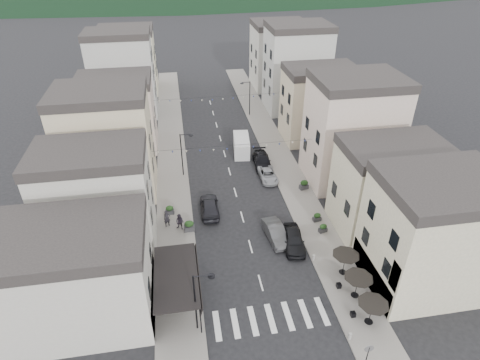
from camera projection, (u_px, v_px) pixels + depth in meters
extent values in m
plane|color=black|center=(276.00, 339.00, 31.81)|extent=(700.00, 700.00, 0.00)
cube|color=slate|center=(172.00, 154.00, 57.36)|extent=(4.00, 76.00, 0.12)
cube|color=slate|center=(274.00, 146.00, 59.45)|extent=(4.00, 76.00, 0.12)
cube|color=#B4AFA5|center=(73.00, 281.00, 31.66)|extent=(12.00, 8.00, 8.00)
cube|color=#B7B191|center=(432.00, 238.00, 34.47)|extent=(10.00, 8.00, 10.00)
cube|color=black|center=(176.00, 276.00, 33.20)|extent=(3.60, 7.50, 0.15)
cube|color=black|center=(198.00, 277.00, 33.72)|extent=(0.34, 7.50, 0.99)
cylinder|color=black|center=(201.00, 320.00, 31.39)|extent=(0.10, 0.10, 3.20)
cylinder|color=black|center=(194.00, 258.00, 37.21)|extent=(0.10, 0.10, 3.20)
cube|color=#B4AFA5|center=(98.00, 204.00, 38.75)|extent=(10.00, 7.00, 10.00)
cube|color=#262323|center=(87.00, 154.00, 35.80)|extent=(10.20, 7.14, 1.00)
cube|color=#C7B595|center=(108.00, 147.00, 46.54)|extent=(10.00, 8.00, 12.00)
cube|color=#262323|center=(97.00, 93.00, 43.05)|extent=(10.20, 8.16, 1.00)
cube|color=#C4AE9F|center=(119.00, 116.00, 57.19)|extent=(10.00, 8.00, 9.50)
cube|color=#262323|center=(112.00, 80.00, 54.38)|extent=(10.20, 8.16, 1.00)
cube|color=#A7A7A2|center=(123.00, 77.00, 66.24)|extent=(10.00, 7.00, 13.00)
cube|color=#262323|center=(116.00, 33.00, 62.48)|extent=(10.20, 7.14, 1.00)
cube|color=#B7B191|center=(129.00, 63.00, 76.76)|extent=(10.00, 9.00, 11.00)
cube|color=#262323|center=(124.00, 30.00, 73.54)|extent=(10.20, 9.18, 1.00)
cube|color=#B7B191|center=(387.00, 192.00, 41.40)|extent=(10.00, 7.00, 9.00)
cube|color=#262323|center=(397.00, 149.00, 38.71)|extent=(10.20, 7.14, 1.00)
cube|color=#C4AE9F|center=(351.00, 134.00, 48.78)|extent=(10.00, 8.00, 12.50)
cube|color=#262323|center=(360.00, 80.00, 45.15)|extent=(10.20, 8.16, 1.00)
cube|color=#C7B595|center=(318.00, 107.00, 59.43)|extent=(10.00, 7.00, 10.00)
cube|color=#262323|center=(322.00, 70.00, 56.48)|extent=(10.20, 7.14, 1.00)
cube|color=#A7A7A2|center=(296.00, 71.00, 68.48)|extent=(10.00, 8.00, 13.50)
cube|color=#262323|center=(299.00, 26.00, 64.59)|extent=(10.20, 8.16, 1.00)
cube|color=#B4AFA5|center=(279.00, 57.00, 79.00)|extent=(10.00, 9.00, 11.50)
cube|color=#262323|center=(280.00, 24.00, 75.65)|extent=(10.20, 9.18, 1.00)
cylinder|color=black|center=(370.00, 315.00, 32.20)|extent=(0.06, 0.06, 2.30)
cone|color=black|center=(373.00, 306.00, 31.61)|extent=(2.50, 2.50, 0.55)
cylinder|color=black|center=(369.00, 321.00, 32.62)|extent=(0.70, 0.70, 0.04)
cylinder|color=black|center=(356.00, 289.00, 34.53)|extent=(0.06, 0.06, 2.30)
cone|color=black|center=(358.00, 280.00, 33.94)|extent=(2.50, 2.50, 0.55)
cylinder|color=black|center=(355.00, 295.00, 34.95)|extent=(0.70, 0.70, 0.04)
cylinder|color=black|center=(344.00, 266.00, 36.86)|extent=(0.06, 0.06, 2.30)
cone|color=black|center=(345.00, 257.00, 36.27)|extent=(2.50, 2.50, 0.55)
cylinder|color=black|center=(343.00, 272.00, 37.28)|extent=(0.70, 0.70, 0.04)
cylinder|color=black|center=(195.00, 304.00, 31.01)|extent=(0.14, 0.14, 6.00)
cylinder|color=black|center=(203.00, 276.00, 29.55)|extent=(1.40, 0.10, 0.10)
cylinder|color=black|center=(211.00, 276.00, 29.72)|extent=(0.56, 0.56, 0.08)
cylinder|color=black|center=(182.00, 155.00, 50.98)|extent=(0.14, 0.14, 6.00)
cylinder|color=black|center=(186.00, 134.00, 49.52)|extent=(1.40, 0.10, 0.10)
cylinder|color=black|center=(191.00, 135.00, 49.69)|extent=(0.56, 0.56, 0.08)
cylinder|color=black|center=(250.00, 99.00, 67.66)|extent=(0.14, 0.14, 6.00)
cylinder|color=black|center=(246.00, 82.00, 66.01)|extent=(1.40, 0.10, 0.10)
cylinder|color=black|center=(242.00, 83.00, 66.00)|extent=(0.56, 0.56, 0.08)
cylinder|color=black|center=(367.00, 358.00, 29.03)|extent=(0.07, 0.07, 2.50)
cylinder|color=slate|center=(369.00, 349.00, 28.44)|extent=(0.70, 0.04, 0.70)
cylinder|color=gray|center=(198.00, 287.00, 35.78)|extent=(0.26, 0.26, 0.60)
cylinder|color=gray|center=(196.00, 264.00, 38.28)|extent=(0.26, 0.26, 0.60)
cylinder|color=gray|center=(314.00, 257.00, 39.03)|extent=(0.26, 0.26, 0.60)
cylinder|color=gray|center=(350.00, 336.00, 31.54)|extent=(0.26, 0.26, 0.60)
cylinder|color=black|center=(234.00, 145.00, 46.89)|extent=(19.00, 0.02, 0.02)
cone|color=beige|center=(158.00, 152.00, 45.78)|extent=(0.28, 0.28, 0.24)
cone|color=navy|center=(173.00, 152.00, 46.05)|extent=(0.28, 0.28, 0.24)
cone|color=beige|center=(186.00, 152.00, 46.31)|extent=(0.28, 0.28, 0.24)
cone|color=navy|center=(200.00, 151.00, 46.57)|extent=(0.28, 0.28, 0.24)
cone|color=beige|center=(214.00, 150.00, 46.81)|extent=(0.28, 0.28, 0.24)
cone|color=navy|center=(227.00, 149.00, 47.04)|extent=(0.28, 0.28, 0.24)
cone|color=beige|center=(240.00, 148.00, 47.26)|extent=(0.28, 0.28, 0.24)
cone|color=navy|center=(253.00, 147.00, 47.47)|extent=(0.28, 0.28, 0.24)
cone|color=beige|center=(267.00, 146.00, 47.67)|extent=(0.28, 0.28, 0.24)
cone|color=navy|center=(279.00, 144.00, 47.85)|extent=(0.28, 0.28, 0.24)
cone|color=beige|center=(292.00, 143.00, 48.03)|extent=(0.28, 0.28, 0.24)
cone|color=navy|center=(305.00, 141.00, 48.21)|extent=(0.28, 0.28, 0.24)
cylinder|color=black|center=(218.00, 97.00, 60.21)|extent=(19.00, 0.02, 0.02)
cone|color=beige|center=(159.00, 101.00, 59.09)|extent=(0.28, 0.28, 0.24)
cone|color=navy|center=(170.00, 101.00, 59.36)|extent=(0.28, 0.28, 0.24)
cone|color=beige|center=(181.00, 101.00, 59.62)|extent=(0.28, 0.28, 0.24)
cone|color=navy|center=(191.00, 101.00, 59.88)|extent=(0.28, 0.28, 0.24)
cone|color=beige|center=(202.00, 101.00, 60.12)|extent=(0.28, 0.28, 0.24)
cone|color=navy|center=(212.00, 100.00, 60.36)|extent=(0.28, 0.28, 0.24)
cone|color=beige|center=(223.00, 99.00, 60.58)|extent=(0.28, 0.28, 0.24)
cone|color=navy|center=(233.00, 99.00, 60.79)|extent=(0.28, 0.28, 0.24)
cone|color=beige|center=(243.00, 98.00, 60.98)|extent=(0.28, 0.28, 0.24)
cone|color=navy|center=(254.00, 97.00, 61.17)|extent=(0.28, 0.28, 0.24)
cone|color=beige|center=(264.00, 96.00, 61.35)|extent=(0.28, 0.28, 0.24)
cone|color=navy|center=(274.00, 94.00, 61.52)|extent=(0.28, 0.28, 0.24)
imported|color=black|center=(294.00, 240.00, 40.59)|extent=(2.50, 5.07, 1.66)
imported|color=#38393B|center=(276.00, 233.00, 41.58)|extent=(2.20, 4.93, 1.57)
imported|color=gray|center=(268.00, 175.00, 51.53)|extent=(2.10, 4.53, 1.26)
imported|color=black|center=(262.00, 161.00, 54.34)|extent=(2.44, 5.42, 1.54)
imported|color=black|center=(210.00, 206.00, 45.37)|extent=(2.16, 5.11, 1.72)
cube|color=silver|center=(241.00, 145.00, 57.42)|extent=(2.75, 5.61, 2.25)
cube|color=silver|center=(242.00, 140.00, 56.22)|extent=(2.49, 3.82, 0.56)
cylinder|color=black|center=(236.00, 157.00, 56.07)|extent=(0.37, 0.82, 0.79)
cylinder|color=black|center=(249.00, 156.00, 56.14)|extent=(0.37, 0.82, 0.79)
cylinder|color=black|center=(235.00, 143.00, 59.48)|extent=(0.37, 0.82, 0.79)
cylinder|color=black|center=(247.00, 143.00, 59.56)|extent=(0.37, 0.82, 0.79)
imported|color=black|center=(167.00, 218.00, 43.11)|extent=(0.82, 0.68, 1.94)
imported|color=#241E28|center=(180.00, 222.00, 42.65)|extent=(1.16, 1.08, 1.89)
cube|color=#2E2E30|center=(189.00, 228.00, 42.78)|extent=(1.14, 0.64, 0.57)
ellipsoid|color=black|center=(189.00, 224.00, 42.44)|extent=(1.00, 0.64, 0.73)
cube|color=#2C2C2E|center=(170.00, 212.00, 45.30)|extent=(0.98, 0.56, 0.48)
ellipsoid|color=black|center=(169.00, 208.00, 45.01)|extent=(0.85, 0.54, 0.62)
cube|color=#2D2D2F|center=(323.00, 230.00, 42.64)|extent=(1.00, 0.71, 0.45)
ellipsoid|color=black|center=(323.00, 226.00, 42.37)|extent=(0.79, 0.50, 0.58)
cube|color=#2C2B2E|center=(317.00, 219.00, 44.25)|extent=(0.96, 0.62, 0.45)
ellipsoid|color=black|center=(317.00, 215.00, 43.98)|extent=(0.79, 0.50, 0.57)
cube|color=#323134|center=(304.00, 187.00, 49.60)|extent=(1.22, 0.86, 0.55)
ellipsoid|color=black|center=(304.00, 183.00, 49.28)|extent=(0.97, 0.62, 0.70)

